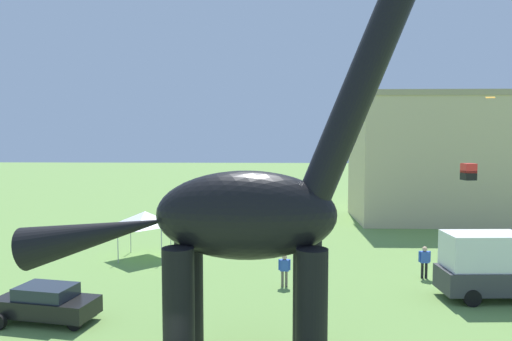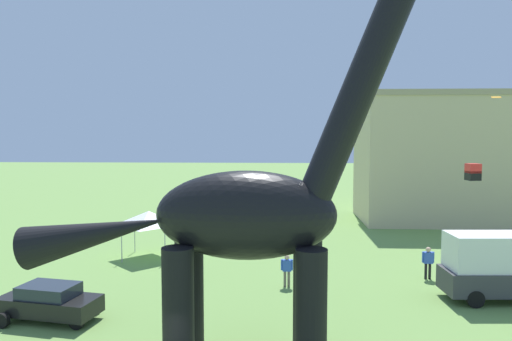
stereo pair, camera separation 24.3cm
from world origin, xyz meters
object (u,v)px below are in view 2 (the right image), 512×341
object	(u,v)px
person_far_spectator	(287,267)
festival_canopy_tent	(149,218)
person_near_flyer	(428,260)
parked_sedan_left	(49,302)
dinosaur_sculpture	(244,215)
parked_box_truck	(501,266)
person_strolling_adult	(191,262)
kite_far_left	(496,97)
kite_near_high	(473,172)

from	to	relation	value
person_far_spectator	festival_canopy_tent	distance (m)	10.53
person_near_flyer	person_far_spectator	size ratio (longest dim) A/B	1.05
parked_sedan_left	person_near_flyer	xyz separation A→B (m)	(17.87, 6.75, 0.27)
dinosaur_sculpture	person_near_flyer	size ratio (longest dim) A/B	8.20
parked_box_truck	person_strolling_adult	xyz separation A→B (m)	(-15.30, 2.64, -0.67)
parked_sedan_left	person_far_spectator	xyz separation A→B (m)	(10.15, 5.04, 0.21)
person_far_spectator	person_strolling_adult	bearing A→B (deg)	-78.48
person_near_flyer	kite_far_left	size ratio (longest dim) A/B	2.34
person_near_flyer	kite_near_high	bearing A→B (deg)	161.49
dinosaur_sculpture	parked_sedan_left	bearing A→B (deg)	152.28
dinosaur_sculpture	person_near_flyer	world-z (taller)	dinosaur_sculpture
person_near_flyer	parked_box_truck	bearing A→B (deg)	76.39
parked_sedan_left	person_strolling_adult	world-z (taller)	person_strolling_adult
parked_sedan_left	festival_canopy_tent	xyz separation A→B (m)	(1.41, 10.69, 1.74)
kite_far_left	person_far_spectator	bearing A→B (deg)	-141.52
person_near_flyer	person_strolling_adult	distance (m)	12.91
person_far_spectator	parked_box_truck	bearing A→B (deg)	104.04
kite_far_left	kite_near_high	bearing A→B (deg)	-119.27
dinosaur_sculpture	kite_far_left	xyz separation A→B (m)	(17.26, 21.40, 5.39)
festival_canopy_tent	person_strolling_adult	bearing A→B (deg)	-52.18
dinosaur_sculpture	festival_canopy_tent	bearing A→B (deg)	112.88
person_far_spectator	kite_far_left	bearing A→B (deg)	151.45
festival_canopy_tent	kite_near_high	world-z (taller)	kite_near_high
parked_box_truck	person_strolling_adult	world-z (taller)	parked_box_truck
person_strolling_adult	parked_sedan_left	bearing A→B (deg)	93.96
person_near_flyer	kite_near_high	xyz separation A→B (m)	(2.94, 1.78, 4.67)
parked_sedan_left	kite_near_high	bearing A→B (deg)	33.01
person_strolling_adult	festival_canopy_tent	xyz separation A→B (m)	(-3.57, 4.60, 1.57)
person_strolling_adult	kite_near_high	size ratio (longest dim) A/B	1.68
dinosaur_sculpture	kite_far_left	distance (m)	28.01
festival_canopy_tent	kite_near_high	bearing A→B (deg)	-6.34
parked_sedan_left	parked_box_truck	bearing A→B (deg)	20.37
dinosaur_sculpture	kite_far_left	size ratio (longest dim) A/B	19.14
kite_near_high	person_near_flyer	bearing A→B (deg)	-148.81
person_strolling_adult	festival_canopy_tent	world-z (taller)	festival_canopy_tent
festival_canopy_tent	kite_far_left	distance (m)	26.63
person_strolling_adult	kite_far_left	world-z (taller)	kite_far_left
person_near_flyer	person_far_spectator	xyz separation A→B (m)	(-7.71, -1.71, -0.05)
person_far_spectator	festival_canopy_tent	world-z (taller)	festival_canopy_tent
dinosaur_sculpture	person_near_flyer	xyz separation A→B (m)	(9.29, 10.64, -4.18)
dinosaur_sculpture	kite_near_high	bearing A→B (deg)	42.12
festival_canopy_tent	kite_far_left	size ratio (longest dim) A/B	4.16
kite_near_high	parked_sedan_left	bearing A→B (deg)	-157.71
parked_sedan_left	kite_far_left	distance (m)	32.72
person_strolling_adult	kite_near_high	bearing A→B (deg)	-128.03
dinosaur_sculpture	person_strolling_adult	size ratio (longest dim) A/B	9.00
parked_box_truck	kite_far_left	world-z (taller)	kite_far_left
person_near_flyer	kite_near_high	size ratio (longest dim) A/B	1.84
parked_box_truck	parked_sedan_left	bearing A→B (deg)	-173.31
parked_sedan_left	parked_box_truck	world-z (taller)	parked_box_truck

